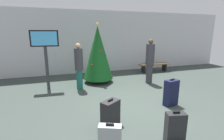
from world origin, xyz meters
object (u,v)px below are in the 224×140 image
traveller_0 (79,65)px  waiting_bench (154,65)px  holiday_tree (98,53)px  traveller_1 (150,60)px  suitcase_0 (175,128)px  suitcase_1 (110,113)px  suitcase_2 (171,93)px  flight_info_kiosk (45,48)px  suitcase_3 (110,140)px

traveller_0 → waiting_bench: bearing=20.4°
holiday_tree → traveller_1: (2.08, -0.82, -0.31)m
holiday_tree → waiting_bench: size_ratio=1.44×
suitcase_0 → suitcase_1: 1.44m
suitcase_2 → flight_info_kiosk: bearing=142.7°
flight_info_kiosk → suitcase_0: size_ratio=3.29×
waiting_bench → flight_info_kiosk: bearing=-167.8°
suitcase_1 → suitcase_3: suitcase_1 is taller
waiting_bench → traveller_1: 2.31m
suitcase_0 → suitcase_3: (-1.33, 0.08, -0.03)m
suitcase_1 → flight_info_kiosk: bearing=115.4°
traveller_1 → suitcase_3: size_ratio=3.05×
holiday_tree → suitcase_0: bearing=-83.7°
flight_info_kiosk → traveller_0: bearing=-19.6°
suitcase_0 → traveller_1: bearing=67.0°
holiday_tree → flight_info_kiosk: (-2.08, -0.25, 0.29)m
flight_info_kiosk → holiday_tree: bearing=7.0°
holiday_tree → traveller_0: 1.18m
traveller_0 → suitcase_2: size_ratio=2.14×
waiting_bench → suitcase_0: (-2.93, -5.46, -0.05)m
waiting_bench → suitcase_2: bearing=-115.5°
suitcase_0 → suitcase_1: suitcase_0 is taller
holiday_tree → suitcase_0: 4.65m
suitcase_2 → traveller_0: bearing=136.3°
suitcase_2 → suitcase_3: suitcase_2 is taller
traveller_0 → suitcase_3: traveller_0 is taller
traveller_1 → suitcase_2: bearing=-103.6°
flight_info_kiosk → suitcase_0: flight_info_kiosk is taller
waiting_bench → suitcase_2: suitcase_2 is taller
holiday_tree → suitcase_2: (1.54, -3.01, -0.92)m
suitcase_1 → suitcase_3: size_ratio=1.06×
traveller_0 → suitcase_3: bearing=-88.8°
suitcase_1 → traveller_1: bearing=46.0°
traveller_0 → traveller_1: size_ratio=0.94×
waiting_bench → suitcase_0: 6.20m
holiday_tree → suitcase_2: size_ratio=3.08×
traveller_0 → flight_info_kiosk: bearing=160.4°
traveller_1 → suitcase_3: bearing=-128.7°
suitcase_1 → suitcase_3: 0.97m
flight_info_kiosk → traveller_1: 4.23m
traveller_0 → suitcase_0: 4.14m
flight_info_kiosk → traveller_0: size_ratio=1.26×
flight_info_kiosk → traveller_1: (4.15, -0.56, -0.61)m
flight_info_kiosk → traveller_1: size_ratio=1.19×
traveller_1 → suitcase_2: traveller_1 is taller
flight_info_kiosk → suitcase_2: flight_info_kiosk is taller
flight_info_kiosk → waiting_bench: flight_info_kiosk is taller
suitcase_1 → suitcase_3: (-0.30, -0.93, -0.02)m
holiday_tree → suitcase_0: holiday_tree is taller
holiday_tree → traveller_1: size_ratio=1.35×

